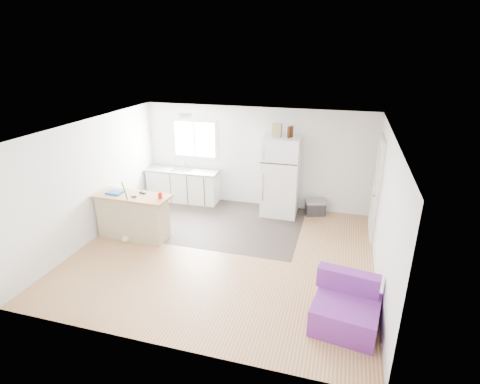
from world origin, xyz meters
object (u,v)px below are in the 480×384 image
blue_tray (115,193)px  refrigerator (281,176)px  cooler (315,207)px  mop (127,232)px  cleaner_jug (141,234)px  bottle_right (292,132)px  purple_seat (346,309)px  peninsula (133,216)px  kitchen_cabinets (183,185)px  red_cup (160,195)px  bottle_left (289,132)px  cardboard_box (277,130)px

blue_tray → refrigerator: bearing=33.6°
cooler → mop: 4.24m
cleaner_jug → bottle_right: (2.66, 2.10, 1.82)m
purple_seat → peninsula: bearing=168.7°
cooler → bottle_right: 1.90m
kitchen_cabinets → red_cup: kitchen_cabinets is taller
red_cup → mop: bearing=-159.9°
refrigerator → red_cup: bearing=-136.9°
purple_seat → kitchen_cabinets: bearing=146.8°
mop → red_cup: size_ratio=11.00×
refrigerator → red_cup: refrigerator is taller
peninsula → purple_seat: size_ratio=1.56×
peninsula → refrigerator: refrigerator is taller
red_cup → bottle_left: 3.04m
cardboard_box → bottle_left: (0.26, -0.02, -0.02)m
cardboard_box → refrigerator: bearing=29.8°
blue_tray → bottle_right: (3.22, 2.00, 1.01)m
peninsula → bottle_left: (2.81, 1.91, 1.49)m
refrigerator → red_cup: size_ratio=15.33×
red_cup → bottle_left: bearing=41.1°
refrigerator → blue_tray: (-3.02, -2.01, 0.03)m
peninsula → blue_tray: (-0.36, -0.01, 0.48)m
red_cup → cardboard_box: cardboard_box is taller
kitchen_cabinets → cooler: bearing=-0.8°
kitchen_cabinets → refrigerator: (2.50, -0.11, 0.50)m
cardboard_box → bottle_left: bearing=-4.8°
kitchen_cabinets → bottle_left: 3.07m
mop → red_cup: (0.67, 0.25, 0.76)m
cooler → kitchen_cabinets: bearing=163.8°
blue_tray → bottle_right: 3.92m
blue_tray → bottle_left: bearing=31.2°
cleaner_jug → cooler: bearing=28.0°
kitchen_cabinets → mop: bearing=-96.1°
purple_seat → cleaner_jug: 4.28m
refrigerator → cooler: 1.12m
peninsula → red_cup: red_cup is taller
peninsula → red_cup: (0.64, 0.01, 0.52)m
cooler → cleaner_jug: size_ratio=1.58×
cooler → mop: (-3.51, -2.38, 0.05)m
kitchen_cabinets → peninsula: kitchen_cabinets is taller
cardboard_box → kitchen_cabinets: bearing=175.8°
mop → bottle_right: size_ratio=5.28×
kitchen_cabinets → cardboard_box: size_ratio=6.15×
peninsula → cardboard_box: 3.54m
cleaner_jug → mop: (-0.23, -0.12, 0.08)m
red_cup → bottle_right: bearing=41.7°
blue_tray → red_cup: bearing=1.5°
bottle_left → blue_tray: bearing=-148.8°
peninsula → cooler: 4.10m
purple_seat → bottle_right: bottle_right is taller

